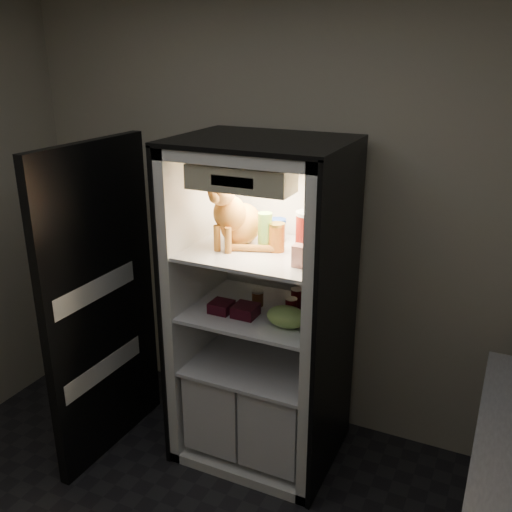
{
  "coord_description": "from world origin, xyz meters",
  "views": [
    {
      "loc": [
        1.2,
        -1.27,
        2.31
      ],
      "look_at": [
        -0.02,
        1.32,
        1.25
      ],
      "focal_mm": 40.0,
      "sensor_mm": 36.0,
      "label": 1
    }
  ],
  "objects": [
    {
      "name": "berry_box_right",
      "position": [
        -0.03,
        1.21,
        0.97
      ],
      "size": [
        0.13,
        0.13,
        0.06
      ],
      "primitive_type": "cube",
      "color": "#4C0C17",
      "rests_on": "refrigerator"
    },
    {
      "name": "soda_can_a",
      "position": [
        0.19,
        1.41,
        1.0
      ],
      "size": [
        0.07,
        0.07,
        0.12
      ],
      "color": "black",
      "rests_on": "refrigerator"
    },
    {
      "name": "room_shell",
      "position": [
        0.0,
        0.0,
        1.62
      ],
      "size": [
        3.6,
        3.6,
        3.6
      ],
      "color": "white",
      "rests_on": "floor"
    },
    {
      "name": "soda_can_b",
      "position": [
        0.31,
        1.3,
        1.0
      ],
      "size": [
        0.07,
        0.07,
        0.12
      ],
      "color": "black",
      "rests_on": "refrigerator"
    },
    {
      "name": "mayo_tub",
      "position": [
        0.03,
        1.5,
        1.35
      ],
      "size": [
        0.09,
        0.09,
        0.13
      ],
      "color": "white",
      "rests_on": "refrigerator"
    },
    {
      "name": "tabby_cat",
      "position": [
        -0.15,
        1.33,
        1.45
      ],
      "size": [
        0.36,
        0.42,
        0.43
      ],
      "rotation": [
        0.0,
        0.0,
        -0.11
      ],
      "color": "#B05C16",
      "rests_on": "refrigerator"
    },
    {
      "name": "grape_bag",
      "position": [
        0.22,
        1.2,
        0.99
      ],
      "size": [
        0.22,
        0.16,
        0.11
      ],
      "primitive_type": "ellipsoid",
      "color": "#9FCE60",
      "rests_on": "refrigerator"
    },
    {
      "name": "soda_can_c",
      "position": [
        0.2,
        1.29,
        1.0
      ],
      "size": [
        0.06,
        0.06,
        0.12
      ],
      "color": "black",
      "rests_on": "refrigerator"
    },
    {
      "name": "pepper_jar",
      "position": [
        0.25,
        1.39,
        1.4
      ],
      "size": [
        0.13,
        0.13,
        0.22
      ],
      "color": "maroon",
      "rests_on": "refrigerator"
    },
    {
      "name": "cream_carton",
      "position": [
        0.28,
        1.19,
        1.34
      ],
      "size": [
        0.06,
        0.06,
        0.11
      ],
      "primitive_type": "cube",
      "color": "silver",
      "rests_on": "refrigerator"
    },
    {
      "name": "salsa_jar",
      "position": [
        0.09,
        1.35,
        1.37
      ],
      "size": [
        0.09,
        0.09,
        0.15
      ],
      "color": "maroon",
      "rests_on": "refrigerator"
    },
    {
      "name": "berry_box_left",
      "position": [
        -0.17,
        1.21,
        0.97
      ],
      "size": [
        0.12,
        0.12,
        0.06
      ],
      "primitive_type": "cube",
      "color": "#4C0C17",
      "rests_on": "refrigerator"
    },
    {
      "name": "parmesan_shaker",
      "position": [
        0.02,
        1.34,
        1.39
      ],
      "size": [
        0.08,
        0.08,
        0.2
      ],
      "color": "green",
      "rests_on": "refrigerator"
    },
    {
      "name": "fridge_door",
      "position": [
        -0.85,
        1.02,
        0.91
      ],
      "size": [
        0.08,
        0.87,
        1.85
      ],
      "rotation": [
        0.0,
        0.0,
        -0.02
      ],
      "color": "black",
      "rests_on": "floor"
    },
    {
      "name": "condiment_jar",
      "position": [
        -0.03,
        1.37,
        0.99
      ],
      "size": [
        0.07,
        0.07,
        0.09
      ],
      "color": "#5C311A",
      "rests_on": "refrigerator"
    },
    {
      "name": "refrigerator",
      "position": [
        0.0,
        1.38,
        0.79
      ],
      "size": [
        0.9,
        0.72,
        1.88
      ],
      "color": "white",
      "rests_on": "floor"
    }
  ]
}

